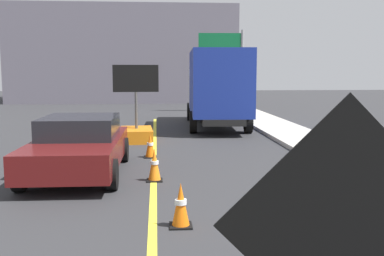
{
  "coord_description": "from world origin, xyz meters",
  "views": [
    {
      "loc": [
        0.08,
        0.64,
        2.46
      ],
      "look_at": [
        0.49,
        5.87,
        1.8
      ],
      "focal_mm": 42.01,
      "sensor_mm": 36.0,
      "label": 1
    }
  ],
  "objects_px": {
    "traffic_cone_mid_lane": "(181,205)",
    "pickup_car": "(79,145)",
    "box_truck": "(217,86)",
    "highway_guide_sign": "(230,56)",
    "arrow_board_trailer": "(136,128)",
    "traffic_cone_curbside": "(150,146)",
    "roadwork_sign": "(343,231)",
    "traffic_cone_far_lane": "(154,165)"
  },
  "relations": [
    {
      "from": "traffic_cone_mid_lane",
      "to": "pickup_car",
      "type": "bearing_deg",
      "value": 119.63
    },
    {
      "from": "box_truck",
      "to": "highway_guide_sign",
      "type": "height_order",
      "value": "highway_guide_sign"
    },
    {
      "from": "highway_guide_sign",
      "to": "traffic_cone_mid_lane",
      "type": "bearing_deg",
      "value": -101.33
    },
    {
      "from": "highway_guide_sign",
      "to": "traffic_cone_mid_lane",
      "type": "xyz_separation_m",
      "value": [
        -4.14,
        -20.66,
        -3.07
      ]
    },
    {
      "from": "arrow_board_trailer",
      "to": "traffic_cone_curbside",
      "type": "bearing_deg",
      "value": -80.55
    },
    {
      "from": "arrow_board_trailer",
      "to": "highway_guide_sign",
      "type": "xyz_separation_m",
      "value": [
        5.23,
        11.62,
        2.94
      ]
    },
    {
      "from": "arrow_board_trailer",
      "to": "box_truck",
      "type": "bearing_deg",
      "value": 48.45
    },
    {
      "from": "roadwork_sign",
      "to": "highway_guide_sign",
      "type": "distance_m",
      "value": 25.26
    },
    {
      "from": "traffic_cone_curbside",
      "to": "traffic_cone_far_lane",
      "type": "bearing_deg",
      "value": -87.26
    },
    {
      "from": "pickup_car",
      "to": "arrow_board_trailer",
      "type": "bearing_deg",
      "value": 77.39
    },
    {
      "from": "arrow_board_trailer",
      "to": "traffic_cone_far_lane",
      "type": "distance_m",
      "value": 6.01
    },
    {
      "from": "arrow_board_trailer",
      "to": "box_truck",
      "type": "height_order",
      "value": "box_truck"
    },
    {
      "from": "pickup_car",
      "to": "traffic_cone_mid_lane",
      "type": "xyz_separation_m",
      "value": [
        2.23,
        -3.92,
        -0.35
      ]
    },
    {
      "from": "traffic_cone_far_lane",
      "to": "highway_guide_sign",
      "type": "bearing_deg",
      "value": 75.44
    },
    {
      "from": "traffic_cone_mid_lane",
      "to": "traffic_cone_far_lane",
      "type": "xyz_separation_m",
      "value": [
        -0.43,
        3.07,
        0.02
      ]
    },
    {
      "from": "traffic_cone_mid_lane",
      "to": "traffic_cone_curbside",
      "type": "bearing_deg",
      "value": 95.45
    },
    {
      "from": "roadwork_sign",
      "to": "highway_guide_sign",
      "type": "bearing_deg",
      "value": 82.35
    },
    {
      "from": "box_truck",
      "to": "pickup_car",
      "type": "xyz_separation_m",
      "value": [
        -4.53,
        -8.94,
        -1.12
      ]
    },
    {
      "from": "arrow_board_trailer",
      "to": "traffic_cone_curbside",
      "type": "relative_size",
      "value": 3.91
    },
    {
      "from": "box_truck",
      "to": "pickup_car",
      "type": "bearing_deg",
      "value": -116.88
    },
    {
      "from": "roadwork_sign",
      "to": "arrow_board_trailer",
      "type": "bearing_deg",
      "value": 98.0
    },
    {
      "from": "pickup_car",
      "to": "highway_guide_sign",
      "type": "bearing_deg",
      "value": 69.16
    },
    {
      "from": "box_truck",
      "to": "highway_guide_sign",
      "type": "bearing_deg",
      "value": 76.7
    },
    {
      "from": "highway_guide_sign",
      "to": "traffic_cone_curbside",
      "type": "height_order",
      "value": "highway_guide_sign"
    },
    {
      "from": "pickup_car",
      "to": "traffic_cone_mid_lane",
      "type": "bearing_deg",
      "value": -60.37
    },
    {
      "from": "highway_guide_sign",
      "to": "box_truck",
      "type": "bearing_deg",
      "value": -103.3
    },
    {
      "from": "arrow_board_trailer",
      "to": "traffic_cone_curbside",
      "type": "height_order",
      "value": "arrow_board_trailer"
    },
    {
      "from": "roadwork_sign",
      "to": "highway_guide_sign",
      "type": "height_order",
      "value": "highway_guide_sign"
    },
    {
      "from": "box_truck",
      "to": "arrow_board_trailer",
      "type": "bearing_deg",
      "value": -131.55
    },
    {
      "from": "highway_guide_sign",
      "to": "traffic_cone_far_lane",
      "type": "height_order",
      "value": "highway_guide_sign"
    },
    {
      "from": "arrow_board_trailer",
      "to": "traffic_cone_far_lane",
      "type": "height_order",
      "value": "arrow_board_trailer"
    },
    {
      "from": "pickup_car",
      "to": "traffic_cone_curbside",
      "type": "bearing_deg",
      "value": 49.63
    },
    {
      "from": "box_truck",
      "to": "traffic_cone_far_lane",
      "type": "relative_size",
      "value": 10.14
    },
    {
      "from": "box_truck",
      "to": "pickup_car",
      "type": "height_order",
      "value": "box_truck"
    },
    {
      "from": "pickup_car",
      "to": "traffic_cone_mid_lane",
      "type": "relative_size",
      "value": 6.43
    },
    {
      "from": "highway_guide_sign",
      "to": "traffic_cone_mid_lane",
      "type": "height_order",
      "value": "highway_guide_sign"
    },
    {
      "from": "pickup_car",
      "to": "traffic_cone_curbside",
      "type": "xyz_separation_m",
      "value": [
        1.67,
        1.96,
        -0.36
      ]
    },
    {
      "from": "pickup_car",
      "to": "traffic_cone_far_lane",
      "type": "relative_size",
      "value": 6.13
    },
    {
      "from": "traffic_cone_far_lane",
      "to": "traffic_cone_mid_lane",
      "type": "bearing_deg",
      "value": -82.09
    },
    {
      "from": "traffic_cone_curbside",
      "to": "arrow_board_trailer",
      "type": "bearing_deg",
      "value": 99.45
    },
    {
      "from": "box_truck",
      "to": "roadwork_sign",
      "type": "bearing_deg",
      "value": -95.03
    },
    {
      "from": "traffic_cone_mid_lane",
      "to": "traffic_cone_far_lane",
      "type": "height_order",
      "value": "traffic_cone_far_lane"
    }
  ]
}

